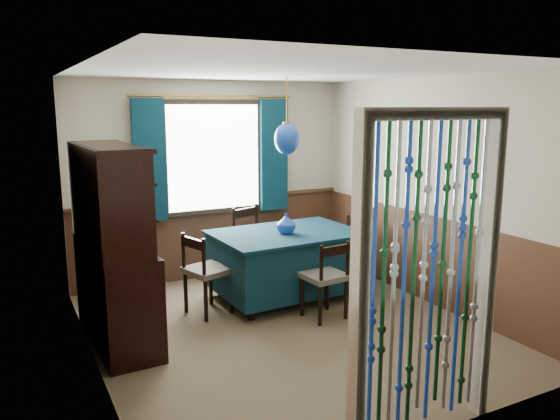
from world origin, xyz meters
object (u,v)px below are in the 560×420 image
chair_near (326,277)px  pendant_lamp (287,139)px  chair_left (206,271)px  chair_far (254,242)px  chair_right (350,250)px  bowl_shelf (126,213)px  vase_table (286,224)px  sideboard (115,276)px  vase_sideboard (112,228)px  dining_table (286,260)px

chair_near → pendant_lamp: 1.57m
chair_left → chair_far: bearing=112.5°
chair_right → bowl_shelf: (-2.81, -0.69, 0.84)m
chair_left → vase_table: (0.95, -0.03, 0.42)m
chair_right → pendant_lamp: bearing=78.1°
chair_far → chair_right: bearing=125.7°
chair_far → sideboard: bearing=9.0°
bowl_shelf → vase_sideboard: 0.75m
sideboard → pendant_lamp: 2.32m
dining_table → vase_sideboard: vase_sideboard is taller
chair_far → chair_right: 1.20m
chair_far → vase_table: 0.87m
sideboard → dining_table: bearing=6.1°
sideboard → vase_sideboard: bearing=77.2°
pendant_lamp → bowl_shelf: 2.09m
sideboard → pendant_lamp: pendant_lamp is taller
chair_right → sideboard: bearing=82.4°
vase_table → chair_left: bearing=178.5°
chair_near → bowl_shelf: bearing=172.4°
chair_right → vase_table: vase_table is taller
chair_left → sideboard: (-0.98, -0.26, 0.16)m
dining_table → bowl_shelf: 2.18m
dining_table → chair_left: (-0.99, -0.04, 0.02)m
chair_near → chair_left: chair_left is taller
pendant_lamp → vase_table: size_ratio=4.02×
chair_left → vase_table: size_ratio=4.21×
chair_left → pendant_lamp: size_ratio=1.05×
chair_right → pendant_lamp: (-0.91, -0.04, 1.38)m
dining_table → sideboard: bearing=-173.4°
chair_near → sideboard: 2.09m
bowl_shelf → pendant_lamp: bearing=19.0°
sideboard → vase_table: sideboard is taller
chair_far → chair_right: chair_far is taller
sideboard → vase_table: bearing=4.4°
chair_left → vase_table: 1.04m
dining_table → vase_sideboard: (-1.90, 0.04, 0.56)m
chair_left → chair_right: bearing=75.2°
chair_far → chair_left: (-0.92, -0.76, -0.04)m
chair_near → bowl_shelf: bowl_shelf is taller
chair_far → vase_sideboard: 2.02m
chair_right → vase_table: 1.05m
chair_right → sideboard: sideboard is taller
chair_right → dining_table: bearing=78.1°
pendant_lamp → vase_table: bearing=-122.2°
chair_near → vase_table: vase_table is taller
chair_near → chair_far: bearing=90.2°
vase_table → vase_sideboard: bearing=177.0°
dining_table → pendant_lamp: pendant_lamp is taller
sideboard → bowl_shelf: 0.75m
sideboard → vase_sideboard: size_ratio=10.35×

